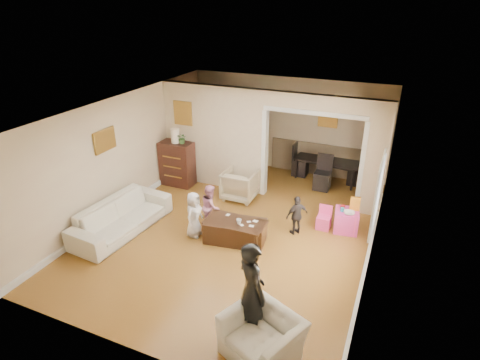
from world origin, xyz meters
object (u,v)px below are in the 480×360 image
at_px(play_table, 346,221).
at_px(child_kneel_b, 211,206).
at_px(armchair_back, 240,185).
at_px(armchair_front, 262,337).
at_px(child_kneel_a, 194,215).
at_px(child_toddler, 297,215).
at_px(sofa, 122,217).
at_px(table_lamp, 175,136).
at_px(dresser, 177,164).
at_px(cyan_cup, 342,210).
at_px(dining_table, 328,169).
at_px(adult_person, 252,291).
at_px(coffee_cup, 239,221).
at_px(coffee_table, 235,231).

height_order(play_table, child_kneel_b, child_kneel_b).
bearing_deg(armchair_back, armchair_front, 116.27).
distance_m(child_kneel_a, child_kneel_b, 0.47).
height_order(child_kneel_a, child_kneel_b, child_kneel_a).
bearing_deg(child_toddler, child_kneel_b, -34.34).
bearing_deg(child_toddler, child_kneel_a, -23.41).
xyz_separation_m(sofa, table_lamp, (-0.12, 2.43, 1.00)).
relative_size(dresser, cyan_cup, 14.46).
xyz_separation_m(child_kneel_a, child_toddler, (1.90, 0.90, -0.06)).
bearing_deg(dresser, table_lamp, 0.00).
bearing_deg(dining_table, child_kneel_a, -109.88).
xyz_separation_m(child_kneel_a, child_kneel_b, (0.15, 0.45, -0.00)).
bearing_deg(sofa, dining_table, -33.72).
bearing_deg(adult_person, armchair_front, 173.89).
relative_size(coffee_cup, adult_person, 0.07).
relative_size(coffee_cup, cyan_cup, 1.32).
bearing_deg(table_lamp, dresser, 0.00).
distance_m(coffee_cup, play_table, 2.32).
relative_size(play_table, child_toddler, 0.56).
height_order(armchair_front, coffee_table, armchair_front).
xyz_separation_m(dresser, adult_person, (3.66, -3.98, 0.21)).
bearing_deg(child_toddler, table_lamp, -66.13).
distance_m(armchair_front, dining_table, 6.12).
bearing_deg(table_lamp, dining_table, 27.59).
height_order(play_table, adult_person, adult_person).
xyz_separation_m(coffee_table, coffee_cup, (0.10, -0.05, 0.27)).
relative_size(armchair_front, cyan_cup, 12.20).
distance_m(armchair_front, child_kneel_b, 3.48).
bearing_deg(cyan_cup, adult_person, -101.50).
bearing_deg(coffee_cup, child_toddler, 40.10).
height_order(armchair_front, dining_table, armchair_front).
relative_size(cyan_cup, dining_table, 0.05).
bearing_deg(child_kneel_a, cyan_cup, -62.01).
distance_m(sofa, child_toddler, 3.64).
bearing_deg(adult_person, cyan_cup, -61.98).
xyz_separation_m(cyan_cup, child_toddler, (-0.83, -0.48, -0.07)).
distance_m(play_table, child_kneel_a, 3.18).
xyz_separation_m(armchair_back, coffee_cup, (0.75, -1.81, 0.14)).
relative_size(child_kneel_a, child_toddler, 1.13).
distance_m(coffee_cup, child_kneel_a, 0.96).
height_order(armchair_front, adult_person, adult_person).
bearing_deg(dining_table, coffee_cup, -97.88).
bearing_deg(table_lamp, adult_person, -47.43).
bearing_deg(cyan_cup, table_lamp, 171.87).
bearing_deg(sofa, child_kneel_a, -68.93).
distance_m(dresser, coffee_table, 3.10).
height_order(armchair_front, cyan_cup, armchair_front).
bearing_deg(child_toddler, cyan_cup, 161.05).
distance_m(coffee_table, child_kneel_b, 0.81).
bearing_deg(armchair_back, cyan_cup, 167.56).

